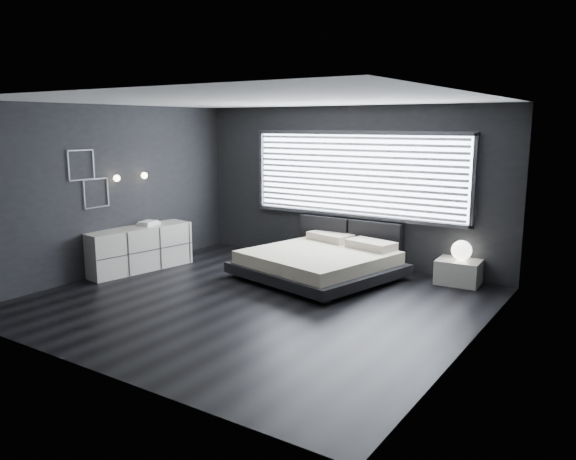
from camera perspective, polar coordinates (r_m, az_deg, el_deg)
The scene contains 12 objects.
room at distance 7.76m, azimuth -3.47°, elevation 2.65°, with size 6.04×6.00×2.80m.
window at distance 9.92m, azimuth 6.89°, elevation 5.58°, with size 4.14×0.09×1.52m.
headboard at distance 10.05m, azimuth 6.24°, elevation -0.33°, with size 1.96×0.16×0.52m.
sconce_near at distance 9.77m, azimuth -17.01°, elevation 5.05°, with size 0.18×0.11×0.11m.
sconce_far at distance 10.16m, azimuth -14.40°, elevation 5.39°, with size 0.18×0.11×0.11m.
wall_art_upper at distance 9.45m, azimuth -20.26°, elevation 6.21°, with size 0.01×0.48×0.48m.
wall_art_lower at distance 9.64m, azimuth -18.89°, elevation 3.56°, with size 0.01×0.48×0.48m.
bed at distance 9.21m, azimuth 3.25°, elevation -3.23°, with size 2.67×2.59×0.58m.
nightstand at distance 9.28m, azimuth 16.95°, elevation -4.08°, with size 0.66×0.55×0.38m, color beige.
orb_lamp at distance 9.19m, azimuth 17.22°, elevation -1.98°, with size 0.31×0.31×0.31m, color white.
dresser at distance 9.99m, azimuth -14.90°, elevation -1.84°, with size 0.82×1.94×0.75m.
book_stack at distance 10.09m, azimuth -13.99°, elevation 0.69°, with size 0.30×0.37×0.07m.
Camera 1 is at (4.62, -6.14, 2.49)m, focal length 35.00 mm.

